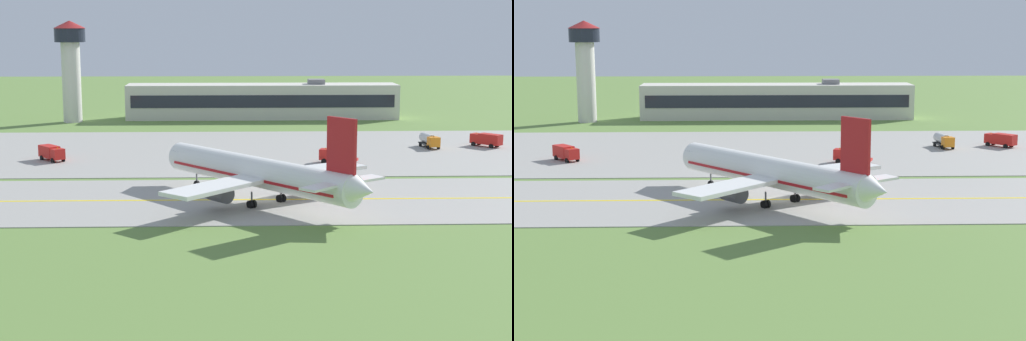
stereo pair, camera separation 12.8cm
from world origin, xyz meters
The scene contains 11 objects.
ground_plane centered at (0.00, 0.00, 0.00)m, with size 500.00×500.00×0.00m, color olive.
taxiway_strip centered at (0.00, 0.00, 0.05)m, with size 240.00×28.00×0.10m, color #9E9B93.
apron_pad centered at (10.00, 42.00, 0.05)m, with size 140.00×52.00×0.10m, color #9E9B93.
taxiway_centreline centered at (0.00, 0.00, 0.11)m, with size 220.00×0.60×0.01m, color yellow.
airplane_lead centered at (-0.97, -1.96, 4.13)m, with size 29.51×32.94×12.70m.
service_truck_baggage centered at (33.01, 44.43, 1.53)m, with size 3.04×6.24×2.65m.
service_truck_fuel centered at (44.23, 45.29, 1.53)m, with size 5.53×5.84×2.60m.
service_truck_catering centered at (-35.47, 32.06, 1.53)m, with size 5.39×5.94×2.60m.
service_truck_pushback centered at (12.57, 28.38, 1.18)m, with size 6.72×4.11×2.59m.
terminal_building centered at (3.28, 93.29, 4.24)m, with size 66.48×9.77×9.65m.
control_tower centered at (-42.28, 87.19, 14.55)m, with size 7.60×7.60×23.90m.
Camera 2 is at (-4.53, -106.11, 23.72)m, focal length 56.74 mm.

